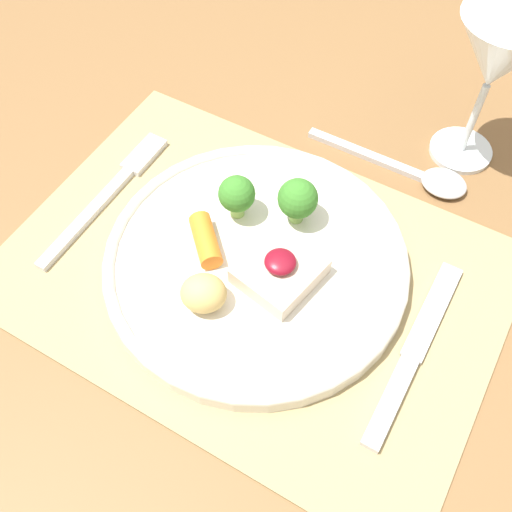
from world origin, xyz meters
name	(u,v)px	position (x,y,z in m)	size (l,w,h in m)	color
ground_plane	(254,474)	(0.00, 0.00, 0.00)	(8.00, 8.00, 0.00)	brown
dining_table	(253,312)	(0.00, 0.00, 0.70)	(1.50, 1.25, 0.77)	brown
placemat	(252,273)	(0.00, 0.00, 0.78)	(0.47, 0.33, 0.00)	#9E895B
dinner_plate	(256,259)	(0.00, 0.01, 0.79)	(0.29, 0.29, 0.07)	silver
fork	(113,188)	(-0.18, 0.02, 0.78)	(0.02, 0.20, 0.01)	silver
knife	(409,362)	(0.17, -0.01, 0.78)	(0.02, 0.20, 0.01)	silver
spoon	(423,176)	(0.10, 0.20, 0.78)	(0.18, 0.04, 0.01)	silver
wine_glass_near	(498,58)	(0.12, 0.26, 0.90)	(0.10, 0.10, 0.17)	white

